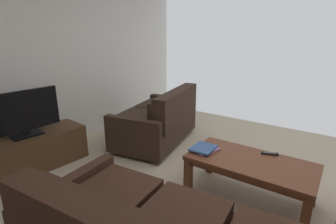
{
  "coord_description": "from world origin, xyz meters",
  "views": [
    {
      "loc": [
        -0.52,
        2.16,
        1.57
      ],
      "look_at": [
        0.76,
        0.34,
        0.88
      ],
      "focal_mm": 27.54,
      "sensor_mm": 36.0,
      "label": 1
    }
  ],
  "objects_px": {
    "book_stack": "(204,149)",
    "tv_remote": "(270,153)",
    "flat_tv": "(23,113)",
    "tv_stand": "(30,153)",
    "coffee_table": "(250,166)",
    "loveseat_near": "(159,120)"
  },
  "relations": [
    {
      "from": "loveseat_near",
      "to": "book_stack",
      "type": "height_order",
      "value": "loveseat_near"
    },
    {
      "from": "tv_stand",
      "to": "book_stack",
      "type": "bearing_deg",
      "value": -155.33
    },
    {
      "from": "flat_tv",
      "to": "tv_remote",
      "type": "distance_m",
      "value": 2.69
    },
    {
      "from": "loveseat_near",
      "to": "tv_remote",
      "type": "relative_size",
      "value": 9.1
    },
    {
      "from": "tv_stand",
      "to": "book_stack",
      "type": "xyz_separation_m",
      "value": [
        -1.85,
        -0.85,
        0.22
      ]
    },
    {
      "from": "coffee_table",
      "to": "loveseat_near",
      "type": "bearing_deg",
      "value": -21.73
    },
    {
      "from": "loveseat_near",
      "to": "book_stack",
      "type": "xyz_separation_m",
      "value": [
        -1.07,
        0.67,
        0.09
      ]
    },
    {
      "from": "loveseat_near",
      "to": "tv_stand",
      "type": "bearing_deg",
      "value": 62.88
    },
    {
      "from": "tv_stand",
      "to": "flat_tv",
      "type": "height_order",
      "value": "flat_tv"
    },
    {
      "from": "tv_remote",
      "to": "book_stack",
      "type": "bearing_deg",
      "value": 26.42
    },
    {
      "from": "book_stack",
      "to": "tv_stand",
      "type": "bearing_deg",
      "value": 24.67
    },
    {
      "from": "book_stack",
      "to": "tv_remote",
      "type": "bearing_deg",
      "value": -153.58
    },
    {
      "from": "flat_tv",
      "to": "tv_remote",
      "type": "height_order",
      "value": "flat_tv"
    },
    {
      "from": "loveseat_near",
      "to": "book_stack",
      "type": "bearing_deg",
      "value": 147.98
    },
    {
      "from": "flat_tv",
      "to": "book_stack",
      "type": "bearing_deg",
      "value": -155.37
    },
    {
      "from": "loveseat_near",
      "to": "tv_stand",
      "type": "distance_m",
      "value": 1.71
    },
    {
      "from": "loveseat_near",
      "to": "flat_tv",
      "type": "xyz_separation_m",
      "value": [
        0.78,
        1.52,
        0.36
      ]
    },
    {
      "from": "coffee_table",
      "to": "flat_tv",
      "type": "distance_m",
      "value": 2.51
    },
    {
      "from": "coffee_table",
      "to": "book_stack",
      "type": "distance_m",
      "value": 0.47
    },
    {
      "from": "loveseat_near",
      "to": "coffee_table",
      "type": "xyz_separation_m",
      "value": [
        -1.53,
        0.61,
        0.01
      ]
    },
    {
      "from": "loveseat_near",
      "to": "coffee_table",
      "type": "bearing_deg",
      "value": 158.27
    },
    {
      "from": "coffee_table",
      "to": "tv_remote",
      "type": "xyz_separation_m",
      "value": [
        -0.11,
        -0.23,
        0.08
      ]
    }
  ]
}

